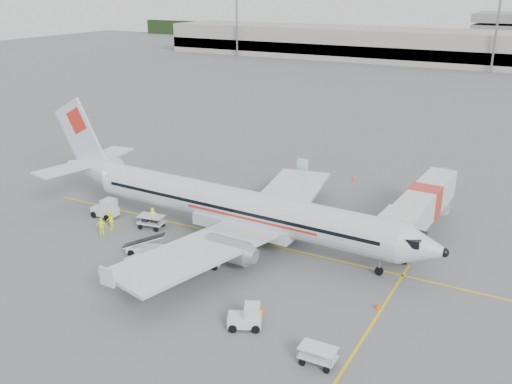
{
  "coord_description": "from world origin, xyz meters",
  "views": [
    {
      "loc": [
        22.76,
        -39.75,
        21.16
      ],
      "look_at": [
        0.0,
        2.0,
        3.8
      ],
      "focal_mm": 40.0,
      "sensor_mm": 36.0,
      "label": 1
    }
  ],
  "objects_px": {
    "belt_loader": "(146,241)",
    "tug_fore": "(245,316)",
    "tug_aft": "(105,208)",
    "aircraft": "(238,183)",
    "tug_mid": "(207,257)",
    "jet_bridge": "(423,212)"
  },
  "relations": [
    {
      "from": "jet_bridge",
      "to": "tug_fore",
      "type": "bearing_deg",
      "value": -105.6
    },
    {
      "from": "aircraft",
      "to": "tug_mid",
      "type": "height_order",
      "value": "aircraft"
    },
    {
      "from": "aircraft",
      "to": "tug_fore",
      "type": "distance_m",
      "value": 14.49
    },
    {
      "from": "aircraft",
      "to": "tug_mid",
      "type": "xyz_separation_m",
      "value": [
        0.42,
        -5.56,
        -4.44
      ]
    },
    {
      "from": "aircraft",
      "to": "jet_bridge",
      "type": "bearing_deg",
      "value": 33.87
    },
    {
      "from": "aircraft",
      "to": "tug_aft",
      "type": "distance_m",
      "value": 14.62
    },
    {
      "from": "tug_fore",
      "to": "tug_aft",
      "type": "bearing_deg",
      "value": 128.77
    },
    {
      "from": "aircraft",
      "to": "belt_loader",
      "type": "height_order",
      "value": "aircraft"
    },
    {
      "from": "belt_loader",
      "to": "tug_fore",
      "type": "relative_size",
      "value": 1.94
    },
    {
      "from": "jet_bridge",
      "to": "belt_loader",
      "type": "distance_m",
      "value": 24.22
    },
    {
      "from": "tug_aft",
      "to": "aircraft",
      "type": "bearing_deg",
      "value": 7.46
    },
    {
      "from": "belt_loader",
      "to": "tug_aft",
      "type": "xyz_separation_m",
      "value": [
        -8.59,
        4.38,
        -0.2
      ]
    },
    {
      "from": "aircraft",
      "to": "tug_mid",
      "type": "distance_m",
      "value": 7.13
    },
    {
      "from": "belt_loader",
      "to": "tug_aft",
      "type": "relative_size",
      "value": 1.73
    },
    {
      "from": "aircraft",
      "to": "tug_mid",
      "type": "bearing_deg",
      "value": -83.44
    },
    {
      "from": "belt_loader",
      "to": "tug_fore",
      "type": "xyz_separation_m",
      "value": [
        12.59,
        -5.59,
        -0.3
      ]
    },
    {
      "from": "tug_fore",
      "to": "aircraft",
      "type": "bearing_deg",
      "value": 96.03
    },
    {
      "from": "tug_mid",
      "to": "tug_aft",
      "type": "relative_size",
      "value": 0.86
    },
    {
      "from": "aircraft",
      "to": "jet_bridge",
      "type": "xyz_separation_m",
      "value": [
        13.94,
        8.6,
        -3.0
      ]
    },
    {
      "from": "jet_bridge",
      "to": "tug_aft",
      "type": "height_order",
      "value": "jet_bridge"
    },
    {
      "from": "tug_aft",
      "to": "tug_fore",
      "type": "bearing_deg",
      "value": -24.84
    },
    {
      "from": "tug_fore",
      "to": "tug_mid",
      "type": "xyz_separation_m",
      "value": [
        -6.9,
        6.13,
        -0.03
      ]
    }
  ]
}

